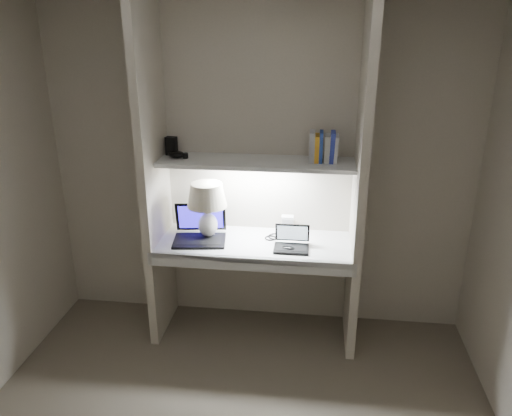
% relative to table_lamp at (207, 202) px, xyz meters
% --- Properties ---
extents(back_wall, '(3.20, 0.01, 2.50)m').
position_rel_table_lamp_xyz_m(back_wall, '(0.35, 0.25, 0.19)').
color(back_wall, beige).
rests_on(back_wall, floor).
extents(alcove_panel_left, '(0.06, 0.55, 2.50)m').
position_rel_table_lamp_xyz_m(alcove_panel_left, '(-0.38, -0.03, 0.19)').
color(alcove_panel_left, beige).
rests_on(alcove_panel_left, floor).
extents(alcove_panel_right, '(0.06, 0.55, 2.50)m').
position_rel_table_lamp_xyz_m(alcove_panel_right, '(1.08, -0.03, 0.19)').
color(alcove_panel_right, beige).
rests_on(alcove_panel_right, floor).
extents(desk, '(1.40, 0.55, 0.04)m').
position_rel_table_lamp_xyz_m(desk, '(0.35, -0.03, -0.31)').
color(desk, white).
rests_on(desk, alcove_panel_left).
extents(desk_apron, '(1.46, 0.03, 0.10)m').
position_rel_table_lamp_xyz_m(desk_apron, '(0.35, -0.29, -0.34)').
color(desk_apron, silver).
rests_on(desk_apron, desk).
extents(shelf, '(1.40, 0.36, 0.03)m').
position_rel_table_lamp_xyz_m(shelf, '(0.35, 0.07, 0.29)').
color(shelf, silver).
rests_on(shelf, back_wall).
extents(strip_light, '(0.60, 0.04, 0.02)m').
position_rel_table_lamp_xyz_m(strip_light, '(0.35, 0.07, 0.27)').
color(strip_light, white).
rests_on(strip_light, shelf).
extents(table_lamp, '(0.29, 0.29, 0.43)m').
position_rel_table_lamp_xyz_m(table_lamp, '(0.00, 0.00, 0.00)').
color(table_lamp, white).
rests_on(table_lamp, desk).
extents(laptop_main, '(0.42, 0.37, 0.25)m').
position_rel_table_lamp_xyz_m(laptop_main, '(-0.06, -0.02, -0.23)').
color(laptop_main, black).
rests_on(laptop_main, desk).
extents(laptop_netbook, '(0.25, 0.22, 0.16)m').
position_rel_table_lamp_xyz_m(laptop_netbook, '(0.63, -0.10, -0.25)').
color(laptop_netbook, black).
rests_on(laptop_netbook, desk).
extents(speaker, '(0.09, 0.07, 0.13)m').
position_rel_table_lamp_xyz_m(speaker, '(0.58, 0.19, -0.23)').
color(speaker, silver).
rests_on(speaker, desk).
extents(mouse, '(0.11, 0.08, 0.03)m').
position_rel_table_lamp_xyz_m(mouse, '(0.61, -0.15, -0.27)').
color(mouse, black).
rests_on(mouse, desk).
extents(cable_coil, '(0.13, 0.13, 0.01)m').
position_rel_table_lamp_xyz_m(cable_coil, '(0.50, 0.07, -0.28)').
color(cable_coil, black).
rests_on(cable_coil, desk).
extents(sticky_note, '(0.08, 0.08, 0.00)m').
position_rel_table_lamp_xyz_m(sticky_note, '(-0.02, -0.04, -0.29)').
color(sticky_note, '#EEFA34').
rests_on(sticky_note, desk).
extents(book_row, '(0.20, 0.14, 0.21)m').
position_rel_table_lamp_xyz_m(book_row, '(0.83, 0.10, 0.41)').
color(book_row, silver).
rests_on(book_row, shelf).
extents(shelf_box, '(0.09, 0.07, 0.14)m').
position_rel_table_lamp_xyz_m(shelf_box, '(-0.29, 0.14, 0.37)').
color(shelf_box, black).
rests_on(shelf_box, shelf).
extents(shelf_gadget, '(0.13, 0.10, 0.05)m').
position_rel_table_lamp_xyz_m(shelf_gadget, '(-0.23, 0.06, 0.33)').
color(shelf_gadget, black).
rests_on(shelf_gadget, shelf).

